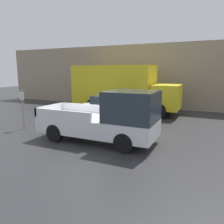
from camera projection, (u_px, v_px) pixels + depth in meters
ground_plane at (83, 137)px, 10.03m from camera, size 60.00×60.00×0.00m
building_wall at (143, 76)px, 17.85m from camera, size 28.00×0.15×5.10m
pickup_truck at (108, 119)px, 9.09m from camera, size 5.10×1.95×2.21m
car at (115, 109)px, 12.61m from camera, size 4.71×1.93×1.58m
delivery_truck at (121, 87)px, 15.73m from camera, size 7.59×2.47×3.36m
parking_sign at (23, 107)px, 11.18m from camera, size 0.30×0.07×2.02m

